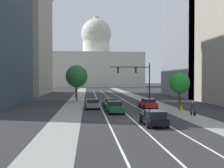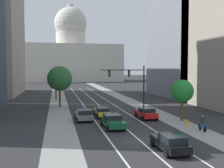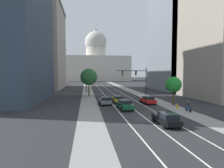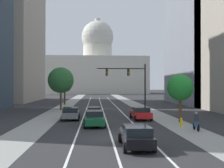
{
  "view_description": "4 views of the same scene",
  "coord_description": "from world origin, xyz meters",
  "views": [
    {
      "loc": [
        -4.91,
        -27.24,
        4.49
      ],
      "look_at": [
        -0.7,
        17.35,
        3.61
      ],
      "focal_mm": 41.45,
      "sensor_mm": 36.0,
      "label": 1
    },
    {
      "loc": [
        -7.67,
        -23.34,
        6.84
      ],
      "look_at": [
        0.74,
        17.28,
        4.4
      ],
      "focal_mm": 43.23,
      "sensor_mm": 36.0,
      "label": 2
    },
    {
      "loc": [
        -7.82,
        -22.49,
        6.03
      ],
      "look_at": [
        -1.31,
        22.45,
        3.26
      ],
      "focal_mm": 28.8,
      "sensor_mm": 36.0,
      "label": 3
    },
    {
      "loc": [
        -1.29,
        -20.3,
        4.1
      ],
      "look_at": [
        1.02,
        15.79,
        4.32
      ],
      "focal_mm": 42.24,
      "sensor_mm": 36.0,
      "label": 4
    }
  ],
  "objects": [
    {
      "name": "car_black",
      "position": [
        1.41,
        -3.02,
        0.78
      ],
      "size": [
        2.02,
        4.57,
        1.5
      ],
      "rotation": [
        0.0,
        0.0,
        1.57
      ],
      "color": "black",
      "rests_on": "ground"
    },
    {
      "name": "car_yellow",
      "position": [
        -1.41,
        13.92,
        0.73
      ],
      "size": [
        1.94,
        4.8,
        1.37
      ],
      "rotation": [
        0.0,
        0.0,
        1.57
      ],
      "color": "yellow",
      "rests_on": "ground"
    },
    {
      "name": "lane_stripe_center",
      "position": [
        0.0,
        25.0,
        0.01
      ],
      "size": [
        0.16,
        90.0,
        0.01
      ],
      "primitive_type": "cube",
      "color": "white",
      "rests_on": "ground"
    },
    {
      "name": "capitol_building",
      "position": [
        0.0,
        120.43,
        13.24
      ],
      "size": [
        50.98,
        26.58,
        39.99
      ],
      "color": "beige",
      "rests_on": "ground"
    },
    {
      "name": "car_red",
      "position": [
        4.22,
        11.21,
        0.78
      ],
      "size": [
        2.25,
        4.31,
        1.49
      ],
      "rotation": [
        0.0,
        0.0,
        1.61
      ],
      "color": "red",
      "rests_on": "ground"
    },
    {
      "name": "lane_stripe_right",
      "position": [
        2.81,
        25.0,
        0.01
      ],
      "size": [
        0.16,
        90.0,
        0.01
      ],
      "primitive_type": "cube",
      "color": "white",
      "rests_on": "ground"
    },
    {
      "name": "street_tree_near_left",
      "position": [
        -7.1,
        24.76,
        5.01
      ],
      "size": [
        4.38,
        4.38,
        7.21
      ],
      "color": "#51381E",
      "rests_on": "ground"
    },
    {
      "name": "lane_stripe_left",
      "position": [
        -2.81,
        25.0,
        0.01
      ],
      "size": [
        0.16,
        90.0,
        0.01
      ],
      "primitive_type": "cube",
      "color": "white",
      "rests_on": "ground"
    },
    {
      "name": "car_gray",
      "position": [
        -4.21,
        11.48,
        0.78
      ],
      "size": [
        2.21,
        4.12,
        1.51
      ],
      "rotation": [
        0.0,
        0.0,
        1.6
      ],
      "color": "slate",
      "rests_on": "ground"
    },
    {
      "name": "sidewalk_right",
      "position": [
        7.29,
        35.0,
        0.01
      ],
      "size": [
        3.34,
        130.0,
        0.01
      ],
      "primitive_type": "cube",
      "color": "gray",
      "rests_on": "ground"
    },
    {
      "name": "car_green",
      "position": [
        -1.41,
        6.6,
        0.8
      ],
      "size": [
        2.29,
        4.86,
        1.54
      ],
      "rotation": [
        0.0,
        0.0,
        1.62
      ],
      "color": "#14512D",
      "rests_on": "ground"
    },
    {
      "name": "street_tree_far_right",
      "position": [
        8.3,
        8.89,
        3.86
      ],
      "size": [
        2.95,
        2.95,
        5.36
      ],
      "color": "#51381E",
      "rests_on": "ground"
    },
    {
      "name": "street_tree_mid_left",
      "position": [
        -7.79,
        36.46,
        4.28
      ],
      "size": [
        3.13,
        3.13,
        5.87
      ],
      "color": "#51381E",
      "rests_on": "ground"
    },
    {
      "name": "fire_hydrant",
      "position": [
        7.25,
        5.37,
        0.46
      ],
      "size": [
        0.26,
        0.35,
        0.91
      ],
      "color": "yellow",
      "rests_on": "ground"
    },
    {
      "name": "ground_plane",
      "position": [
        0.0,
        40.0,
        0.0
      ],
      "size": [
        400.0,
        400.0,
        0.0
      ],
      "primitive_type": "plane",
      "color": "#2B2B2D"
    },
    {
      "name": "cyclist",
      "position": [
        7.87,
        3.08,
        0.85
      ],
      "size": [
        0.37,
        1.7,
        1.72
      ],
      "rotation": [
        0.0,
        0.0,
        1.53
      ],
      "color": "black",
      "rests_on": "ground"
    },
    {
      "name": "traffic_signal_mast",
      "position": [
        3.83,
        17.39,
        5.05
      ],
      "size": [
        7.06,
        0.39,
        7.23
      ],
      "color": "black",
      "rests_on": "ground"
    },
    {
      "name": "sidewalk_left",
      "position": [
        -7.29,
        35.0,
        0.01
      ],
      "size": [
        3.34,
        130.0,
        0.01
      ],
      "primitive_type": "cube",
      "color": "gray",
      "rests_on": "ground"
    }
  ]
}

